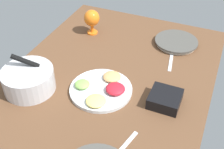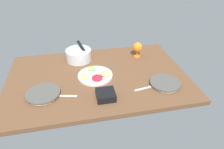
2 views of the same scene
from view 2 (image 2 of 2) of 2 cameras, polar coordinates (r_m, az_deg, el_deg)
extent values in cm
cube|color=brown|center=(184.75, -4.04, -0.84)|extent=(160.00, 104.00, 4.00)
cylinder|color=silver|center=(169.29, -18.79, -5.31)|extent=(24.69, 24.69, 1.75)
cylinder|color=#4E4C47|center=(168.45, -18.87, -4.94)|extent=(26.84, 26.84, 1.05)
cylinder|color=silver|center=(177.38, 14.68, -2.53)|extent=(23.75, 23.75, 1.73)
cylinder|color=#4E4C47|center=(176.59, 14.74, -2.17)|extent=(25.82, 25.82, 1.04)
cylinder|color=silver|center=(207.97, -9.36, 5.45)|extent=(25.38, 25.38, 11.26)
cylinder|color=white|center=(206.42, -9.44, 6.27)|extent=(22.84, 22.84, 2.03)
cube|color=black|center=(204.97, -8.29, 7.29)|extent=(9.93, 17.79, 10.59)
cylinder|color=silver|center=(182.38, -4.75, -0.29)|extent=(31.06, 31.06, 1.80)
ellipsoid|color=#F2A566|center=(180.47, -1.83, 0.25)|extent=(9.15, 9.15, 2.58)
ellipsoid|color=#8CC659|center=(188.59, -5.82, 1.72)|extent=(7.43, 7.43, 2.74)
ellipsoid|color=#F9E072|center=(178.99, -7.81, -0.46)|extent=(9.51, 9.51, 2.23)
ellipsoid|color=red|center=(174.99, -4.19, -0.88)|extent=(9.45, 9.45, 3.25)
cylinder|color=orange|center=(215.61, 7.02, 5.17)|extent=(6.65, 6.65, 1.00)
cylinder|color=orange|center=(214.28, 7.07, 5.84)|extent=(2.00, 2.00, 4.66)
ellipsoid|color=orange|center=(210.94, 7.21, 7.63)|extent=(9.83, 9.83, 10.26)
cube|color=black|center=(156.71, -1.80, -5.77)|extent=(14.43, 14.43, 5.77)
cube|color=tan|center=(155.55, -1.81, -5.24)|extent=(11.84, 11.84, 1.85)
cube|color=silver|center=(164.01, -12.93, -5.86)|extent=(17.92, 6.00, 0.60)
cube|color=silver|center=(169.79, 9.12, -3.80)|extent=(18.05, 4.68, 0.60)
camera|label=1|loc=(1.31, -53.58, 19.42)|focal=46.75mm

